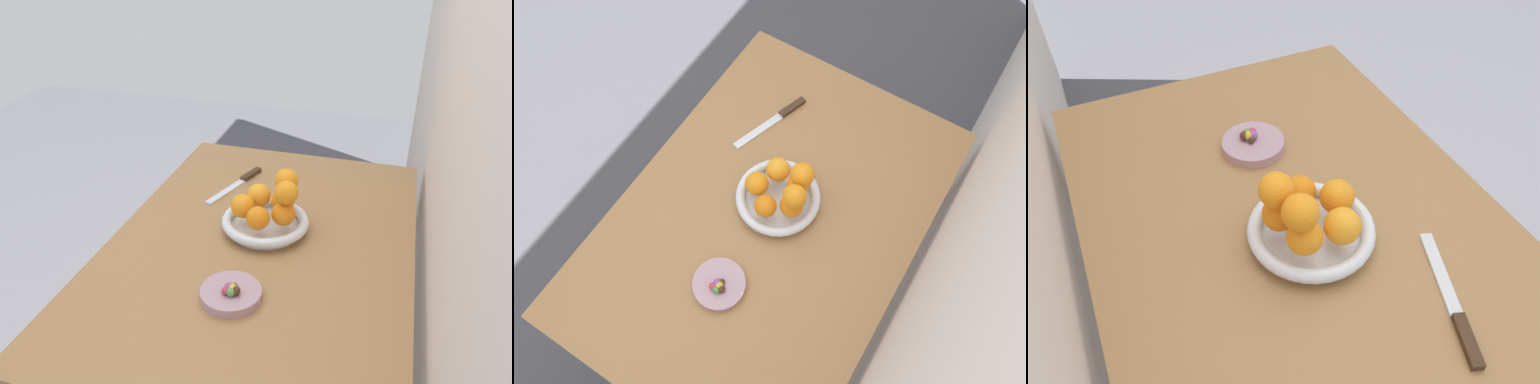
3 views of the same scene
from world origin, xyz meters
TOP-DOWN VIEW (x-y plane):
  - wall_back at (0.00, 0.43)m, footprint 4.00×0.05m
  - dining_table at (0.00, 0.00)m, footprint 1.10×0.76m
  - fruit_bowl at (-0.06, -0.01)m, footprint 0.23×0.23m
  - candy_dish at (0.22, -0.01)m, footprint 0.13×0.13m
  - orange_0 at (-0.11, -0.04)m, footprint 0.06×0.06m
  - orange_1 at (-0.04, -0.06)m, footprint 0.06×0.06m
  - orange_2 at (0.00, -0.01)m, footprint 0.06×0.06m
  - orange_3 at (-0.04, 0.05)m, footprint 0.06×0.06m
  - orange_4 at (-0.10, 0.03)m, footprint 0.06×0.06m
  - orange_5 at (-0.04, 0.05)m, footprint 0.06×0.06m
  - orange_6 at (-0.10, 0.04)m, footprint 0.06×0.06m
  - candy_ball_0 at (0.22, -0.00)m, footprint 0.01×0.01m
  - candy_ball_1 at (0.23, -0.01)m, footprint 0.02×0.02m
  - candy_ball_2 at (0.24, -0.01)m, footprint 0.02×0.02m
  - candy_ball_3 at (0.23, -0.00)m, footprint 0.02×0.02m
  - candy_ball_4 at (0.24, 0.00)m, footprint 0.02×0.02m
  - candy_ball_5 at (0.23, 0.01)m, footprint 0.02×0.02m
  - candy_ball_6 at (0.23, -0.01)m, footprint 0.02×0.02m
  - knife at (-0.28, -0.15)m, footprint 0.25×0.10m

SIDE VIEW (x-z plane):
  - dining_table at x=0.00m, z-range 0.28..1.02m
  - knife at x=-0.28m, z-range 0.74..0.75m
  - candy_dish at x=0.22m, z-range 0.74..0.76m
  - fruit_bowl at x=-0.06m, z-range 0.74..0.78m
  - candy_ball_0 at x=0.22m, z-range 0.76..0.78m
  - candy_ball_6 at x=0.23m, z-range 0.76..0.78m
  - candy_ball_2 at x=0.24m, z-range 0.76..0.78m
  - candy_ball_4 at x=0.24m, z-range 0.76..0.78m
  - candy_ball_5 at x=0.23m, z-range 0.76..0.78m
  - candy_ball_3 at x=0.23m, z-range 0.76..0.78m
  - candy_ball_1 at x=0.23m, z-range 0.76..0.78m
  - orange_2 at x=0.00m, z-range 0.78..0.84m
  - orange_3 at x=-0.04m, z-range 0.78..0.84m
  - orange_4 at x=-0.10m, z-range 0.78..0.84m
  - orange_1 at x=-0.04m, z-range 0.78..0.84m
  - orange_0 at x=-0.11m, z-range 0.78..0.84m
  - orange_5 at x=-0.04m, z-range 0.84..0.90m
  - orange_6 at x=-0.10m, z-range 0.84..0.90m
  - wall_back at x=0.00m, z-range 0.00..2.50m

